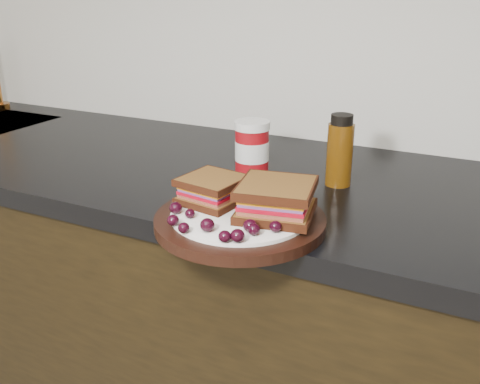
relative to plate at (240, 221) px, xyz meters
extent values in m
cube|color=black|center=(-0.03, 0.25, -0.48)|extent=(3.96, 0.58, 0.86)
cube|color=black|center=(-0.03, 0.25, -0.03)|extent=(3.98, 0.60, 0.04)
cylinder|color=black|center=(0.00, 0.00, 0.00)|extent=(0.28, 0.28, 0.02)
ellipsoid|color=black|center=(-0.09, -0.05, 0.02)|extent=(0.02, 0.02, 0.02)
ellipsoid|color=black|center=(-0.06, -0.05, 0.02)|extent=(0.02, 0.02, 0.02)
ellipsoid|color=black|center=(-0.07, -0.09, 0.02)|extent=(0.02, 0.02, 0.02)
ellipsoid|color=black|center=(-0.04, -0.11, 0.02)|extent=(0.02, 0.02, 0.02)
ellipsoid|color=black|center=(-0.01, -0.08, 0.03)|extent=(0.02, 0.02, 0.02)
ellipsoid|color=black|center=(-0.02, -0.09, 0.02)|extent=(0.01, 0.01, 0.01)
ellipsoid|color=black|center=(0.03, -0.11, 0.02)|extent=(0.02, 0.02, 0.02)
ellipsoid|color=black|center=(0.04, -0.10, 0.02)|extent=(0.02, 0.02, 0.02)
ellipsoid|color=black|center=(0.05, -0.07, 0.02)|extent=(0.02, 0.02, 0.02)
ellipsoid|color=black|center=(0.05, -0.06, 0.03)|extent=(0.02, 0.02, 0.02)
ellipsoid|color=black|center=(0.08, -0.04, 0.02)|extent=(0.02, 0.02, 0.02)
ellipsoid|color=black|center=(0.08, -0.01, 0.02)|extent=(0.02, 0.02, 0.02)
ellipsoid|color=black|center=(0.09, -0.01, 0.02)|extent=(0.02, 0.02, 0.02)
ellipsoid|color=black|center=(0.09, 0.04, 0.02)|extent=(0.02, 0.02, 0.02)
ellipsoid|color=black|center=(0.07, 0.05, 0.02)|extent=(0.01, 0.01, 0.01)
ellipsoid|color=black|center=(-0.03, 0.03, 0.02)|extent=(0.02, 0.02, 0.02)
ellipsoid|color=black|center=(-0.06, 0.04, 0.02)|extent=(0.02, 0.02, 0.02)
ellipsoid|color=black|center=(-0.06, 0.02, 0.02)|extent=(0.02, 0.02, 0.02)
ellipsoid|color=black|center=(-0.09, 0.00, 0.02)|extent=(0.02, 0.02, 0.02)
ellipsoid|color=black|center=(-0.09, 0.00, 0.02)|extent=(0.02, 0.02, 0.02)
ellipsoid|color=black|center=(-0.04, 0.01, 0.02)|extent=(0.02, 0.02, 0.02)
ellipsoid|color=black|center=(-0.06, 0.02, 0.02)|extent=(0.02, 0.02, 0.02)
ellipsoid|color=black|center=(-0.06, 0.00, 0.02)|extent=(0.02, 0.02, 0.02)
cylinder|color=maroon|center=(-0.10, 0.26, 0.05)|extent=(0.09, 0.09, 0.11)
cylinder|color=#4C2B07|center=(0.09, 0.26, 0.06)|extent=(0.06, 0.06, 0.14)
camera|label=1|loc=(0.35, -0.71, 0.36)|focal=40.00mm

